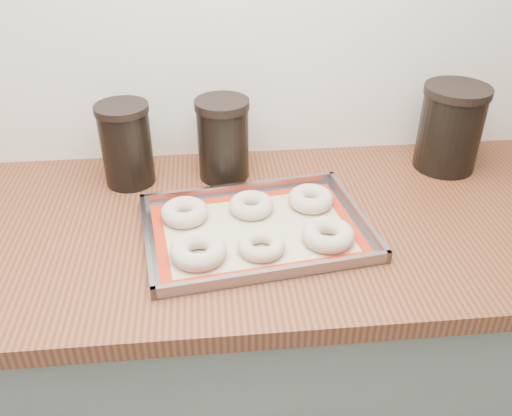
{
  "coord_description": "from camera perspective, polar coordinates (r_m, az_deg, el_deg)",
  "views": [
    {
      "loc": [
        -0.18,
        0.7,
        1.56
      ],
      "look_at": [
        -0.08,
        1.63,
        0.96
      ],
      "focal_mm": 38.0,
      "sensor_mm": 36.0,
      "label": 1
    }
  ],
  "objects": [
    {
      "name": "canister_right",
      "position": [
        1.42,
        19.78,
        7.95
      ],
      "size": [
        0.16,
        0.16,
        0.21
      ],
      "color": "black",
      "rests_on": "countertop"
    },
    {
      "name": "bagel_back_right",
      "position": [
        1.22,
        5.78,
        0.98
      ],
      "size": [
        0.11,
        0.11,
        0.04
      ],
      "primitive_type": "torus",
      "rotation": [
        0.0,
        0.0,
        0.13
      ],
      "color": "beige",
      "rests_on": "baking_mat"
    },
    {
      "name": "cabinet",
      "position": [
        1.5,
        3.16,
        -16.01
      ],
      "size": [
        3.0,
        0.65,
        0.86
      ],
      "primitive_type": "cube",
      "color": "slate",
      "rests_on": "floor"
    },
    {
      "name": "canister_left",
      "position": [
        1.31,
        -13.49,
        6.53
      ],
      "size": [
        0.12,
        0.12,
        0.2
      ],
      "color": "black",
      "rests_on": "countertop"
    },
    {
      "name": "bagel_front_mid",
      "position": [
        1.07,
        0.57,
        -3.97
      ],
      "size": [
        0.1,
        0.1,
        0.03
      ],
      "primitive_type": "torus",
      "rotation": [
        0.0,
        0.0,
        0.01
      ],
      "color": "beige",
      "rests_on": "baking_mat"
    },
    {
      "name": "bagel_back_left",
      "position": [
        1.17,
        -7.52,
        -0.45
      ],
      "size": [
        0.13,
        0.13,
        0.04
      ],
      "primitive_type": "torus",
      "rotation": [
        0.0,
        0.0,
        0.31
      ],
      "color": "beige",
      "rests_on": "baking_mat"
    },
    {
      "name": "baking_tray",
      "position": [
        1.14,
        0.0,
        -2.25
      ],
      "size": [
        0.5,
        0.39,
        0.03
      ],
      "rotation": [
        0.0,
        0.0,
        0.14
      ],
      "color": "gray",
      "rests_on": "countertop"
    },
    {
      "name": "baking_mat",
      "position": [
        1.14,
        -0.0,
        -2.33
      ],
      "size": [
        0.46,
        0.34,
        0.0
      ],
      "rotation": [
        0.0,
        0.0,
        0.14
      ],
      "color": "#C6B793",
      "rests_on": "baking_tray"
    },
    {
      "name": "bagel_front_right",
      "position": [
        1.1,
        7.6,
        -2.81
      ],
      "size": [
        0.12,
        0.12,
        0.04
      ],
      "primitive_type": "torus",
      "rotation": [
        0.0,
        0.0,
        0.09
      ],
      "color": "beige",
      "rests_on": "baking_mat"
    },
    {
      "name": "canister_mid",
      "position": [
        1.3,
        -3.48,
        7.26
      ],
      "size": [
        0.13,
        0.13,
        0.2
      ],
      "color": "black",
      "rests_on": "countertop"
    },
    {
      "name": "bagel_back_mid",
      "position": [
        1.19,
        -0.5,
        0.3
      ],
      "size": [
        0.11,
        0.11,
        0.03
      ],
      "primitive_type": "torus",
      "rotation": [
        0.0,
        0.0,
        0.09
      ],
      "color": "beige",
      "rests_on": "baking_mat"
    },
    {
      "name": "countertop",
      "position": [
        1.2,
        3.8,
        -1.73
      ],
      "size": [
        3.06,
        0.68,
        0.04
      ],
      "primitive_type": "cube",
      "color": "brown",
      "rests_on": "cabinet"
    },
    {
      "name": "bagel_front_left",
      "position": [
        1.06,
        -6.09,
        -4.51
      ],
      "size": [
        0.13,
        0.13,
        0.04
      ],
      "primitive_type": "torus",
      "rotation": [
        0.0,
        0.0,
        0.16
      ],
      "color": "beige",
      "rests_on": "baking_mat"
    }
  ]
}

